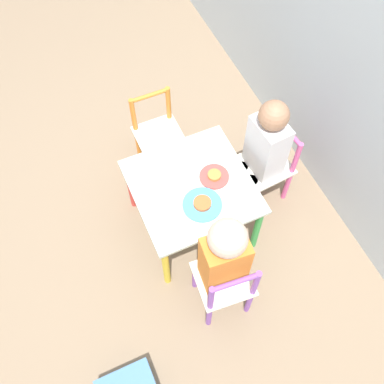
{
  "coord_description": "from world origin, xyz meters",
  "views": [
    {
      "loc": [
        1.07,
        -0.48,
        2.33
      ],
      "look_at": [
        0.0,
        0.0,
        0.36
      ],
      "focal_mm": 42.0,
      "sensor_mm": 36.0,
      "label": 1
    }
  ],
  "objects_px": {
    "kids_table": "(192,192)",
    "chair_purple": "(225,285)",
    "chair_orange": "(158,136)",
    "child_back": "(264,148)",
    "plate_right": "(202,204)",
    "chair_pink": "(268,165)",
    "child_right": "(223,256)",
    "plate_back": "(214,176)"
  },
  "relations": [
    {
      "from": "chair_purple",
      "to": "chair_orange",
      "type": "relative_size",
      "value": 1.0
    },
    {
      "from": "chair_pink",
      "to": "plate_back",
      "type": "distance_m",
      "value": 0.4
    },
    {
      "from": "chair_purple",
      "to": "plate_right",
      "type": "xyz_separation_m",
      "value": [
        -0.36,
        0.04,
        0.17
      ]
    },
    {
      "from": "kids_table",
      "to": "chair_pink",
      "type": "bearing_deg",
      "value": 94.79
    },
    {
      "from": "kids_table",
      "to": "chair_orange",
      "type": "height_order",
      "value": "chair_orange"
    },
    {
      "from": "plate_back",
      "to": "child_back",
      "type": "bearing_deg",
      "value": 96.74
    },
    {
      "from": "plate_right",
      "to": "child_right",
      "type": "bearing_deg",
      "value": -7.16
    },
    {
      "from": "chair_pink",
      "to": "chair_orange",
      "type": "height_order",
      "value": "same"
    },
    {
      "from": "kids_table",
      "to": "child_back",
      "type": "height_order",
      "value": "child_back"
    },
    {
      "from": "chair_purple",
      "to": "chair_orange",
      "type": "xyz_separation_m",
      "value": [
        -0.96,
        0.04,
        0.0
      ]
    },
    {
      "from": "child_right",
      "to": "child_back",
      "type": "relative_size",
      "value": 1.0
    },
    {
      "from": "kids_table",
      "to": "chair_purple",
      "type": "xyz_separation_m",
      "value": [
        0.48,
        -0.04,
        -0.1
      ]
    },
    {
      "from": "plate_right",
      "to": "chair_purple",
      "type": "bearing_deg",
      "value": -6.82
    },
    {
      "from": "chair_purple",
      "to": "child_right",
      "type": "bearing_deg",
      "value": -90.0
    },
    {
      "from": "child_right",
      "to": "chair_purple",
      "type": "bearing_deg",
      "value": 90.0
    },
    {
      "from": "child_right",
      "to": "child_back",
      "type": "distance_m",
      "value": 0.65
    },
    {
      "from": "chair_orange",
      "to": "child_back",
      "type": "relative_size",
      "value": 0.67
    },
    {
      "from": "chair_orange",
      "to": "child_back",
      "type": "height_order",
      "value": "child_back"
    },
    {
      "from": "kids_table",
      "to": "chair_purple",
      "type": "height_order",
      "value": "chair_purple"
    },
    {
      "from": "chair_orange",
      "to": "chair_pink",
      "type": "bearing_deg",
      "value": -42.6
    },
    {
      "from": "child_back",
      "to": "plate_right",
      "type": "height_order",
      "value": "child_back"
    },
    {
      "from": "child_right",
      "to": "child_back",
      "type": "height_order",
      "value": "same"
    },
    {
      "from": "kids_table",
      "to": "chair_pink",
      "type": "height_order",
      "value": "chair_pink"
    },
    {
      "from": "chair_pink",
      "to": "child_right",
      "type": "height_order",
      "value": "child_right"
    },
    {
      "from": "chair_pink",
      "to": "child_right",
      "type": "xyz_separation_m",
      "value": [
        0.46,
        -0.52,
        0.21
      ]
    },
    {
      "from": "kids_table",
      "to": "plate_back",
      "type": "xyz_separation_m",
      "value": [
        0.0,
        0.12,
        0.07
      ]
    },
    {
      "from": "child_right",
      "to": "plate_right",
      "type": "distance_m",
      "value": 0.3
    },
    {
      "from": "chair_purple",
      "to": "chair_pink",
      "type": "relative_size",
      "value": 1.0
    },
    {
      "from": "kids_table",
      "to": "chair_pink",
      "type": "xyz_separation_m",
      "value": [
        -0.04,
        0.48,
        -0.1
      ]
    },
    {
      "from": "chair_pink",
      "to": "child_right",
      "type": "bearing_deg",
      "value": -53.1
    },
    {
      "from": "child_right",
      "to": "kids_table",
      "type": "bearing_deg",
      "value": -90.0
    },
    {
      "from": "chair_purple",
      "to": "plate_right",
      "type": "relative_size",
      "value": 2.7
    },
    {
      "from": "plate_right",
      "to": "plate_back",
      "type": "xyz_separation_m",
      "value": [
        -0.12,
        0.12,
        -0.0
      ]
    },
    {
      "from": "chair_pink",
      "to": "chair_purple",
      "type": "bearing_deg",
      "value": -49.94
    },
    {
      "from": "kids_table",
      "to": "plate_right",
      "type": "xyz_separation_m",
      "value": [
        0.12,
        0.0,
        0.07
      ]
    },
    {
      "from": "chair_orange",
      "to": "child_back",
      "type": "xyz_separation_m",
      "value": [
        0.45,
        0.42,
        0.2
      ]
    },
    {
      "from": "plate_back",
      "to": "child_right",
      "type": "bearing_deg",
      "value": -20.8
    },
    {
      "from": "kids_table",
      "to": "child_back",
      "type": "xyz_separation_m",
      "value": [
        -0.04,
        0.42,
        0.1
      ]
    },
    {
      "from": "chair_purple",
      "to": "child_right",
      "type": "relative_size",
      "value": 0.67
    },
    {
      "from": "child_right",
      "to": "chair_orange",
      "type": "bearing_deg",
      "value": -87.29
    },
    {
      "from": "child_back",
      "to": "plate_right",
      "type": "xyz_separation_m",
      "value": [
        0.16,
        -0.42,
        -0.03
      ]
    },
    {
      "from": "chair_orange",
      "to": "plate_right",
      "type": "relative_size",
      "value": 2.7
    }
  ]
}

